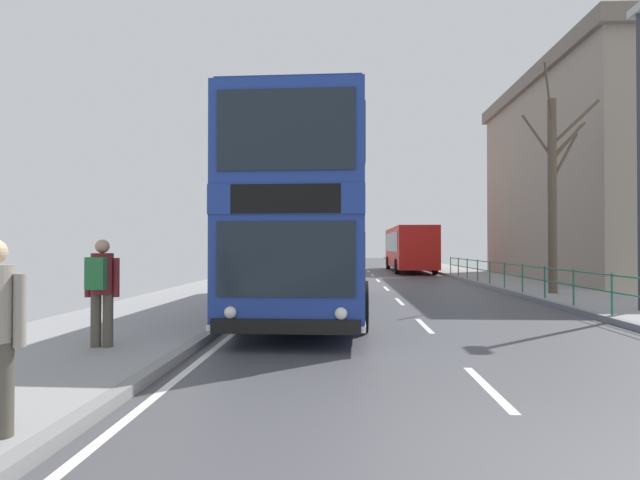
% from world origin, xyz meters
% --- Properties ---
extents(double_decker_bus_main, '(2.97, 11.21, 4.58)m').
position_xyz_m(double_decker_bus_main, '(-2.56, 9.86, 2.40)').
color(double_decker_bus_main, navy).
rests_on(double_decker_bus_main, ground).
extents(background_bus_far_lane, '(2.72, 10.73, 3.00)m').
position_xyz_m(background_bus_far_lane, '(2.80, 31.19, 1.64)').
color(background_bus_far_lane, red).
rests_on(background_bus_far_lane, ground).
extents(pedestrian_railing_far_kerb, '(0.05, 27.03, 0.98)m').
position_xyz_m(pedestrian_railing_far_kerb, '(4.45, 12.09, 0.80)').
color(pedestrian_railing_far_kerb, '#236B4C').
rests_on(pedestrian_railing_far_kerb, ground).
extents(pedestrian_with_backpack, '(0.55, 0.55, 1.71)m').
position_xyz_m(pedestrian_with_backpack, '(-5.61, 4.11, 1.14)').
color(pedestrian_with_backpack, '#4C473D').
rests_on(pedestrian_with_backpack, ground).
extents(street_lamp_far_side, '(0.28, 0.60, 7.63)m').
position_xyz_m(street_lamp_far_side, '(5.65, 9.17, 4.56)').
color(street_lamp_far_side, '#38383D').
rests_on(street_lamp_far_side, ground).
extents(bare_tree_far_00, '(2.47, 2.26, 7.50)m').
position_xyz_m(bare_tree_far_00, '(5.46, 13.80, 3.80)').
color(bare_tree_far_00, brown).
rests_on(bare_tree_far_00, ground).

